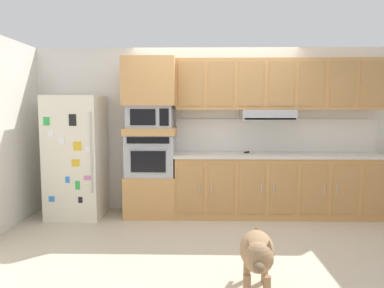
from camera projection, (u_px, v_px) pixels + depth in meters
The scene contains 14 objects.
ground_plane at pixel (218, 232), 4.64m from camera, with size 9.60×9.60×0.00m, color beige.
back_kitchen_wall at pixel (215, 130), 5.62m from camera, with size 6.20×0.12×2.50m, color silver.
refrigerator at pixel (76, 156), 5.27m from camera, with size 0.76×0.73×1.76m.
oven_base_cabinet at pixel (151, 195), 5.38m from camera, with size 0.74×0.62×0.60m, color tan.
built_in_oven at pixel (151, 155), 5.32m from camera, with size 0.70×0.62×0.60m.
appliance_mid_shelf at pixel (151, 131), 5.28m from camera, with size 0.74×0.62×0.10m, color tan.
microwave at pixel (151, 117), 5.26m from camera, with size 0.64×0.54×0.32m.
appliance_upper_cabinet at pixel (150, 82), 5.21m from camera, with size 0.74×0.62×0.68m, color tan.
lower_cabinet_run at pixel (278, 186), 5.32m from camera, with size 3.03×0.63×0.88m.
countertop_slab at pixel (279, 155), 5.28m from camera, with size 3.07×0.64×0.04m, color beige.
backsplash_panel at pixel (275, 135), 5.54m from camera, with size 3.07×0.02×0.50m, color silver.
upper_cabinet_with_hood at pixel (278, 86), 5.30m from camera, with size 3.03×0.48×0.88m.
screwdriver at pixel (247, 152), 5.34m from camera, with size 0.17×0.17×0.03m.
dog at pixel (257, 253), 3.01m from camera, with size 0.36×0.97×0.60m.
Camera 1 is at (-0.24, -4.51, 1.58)m, focal length 33.75 mm.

